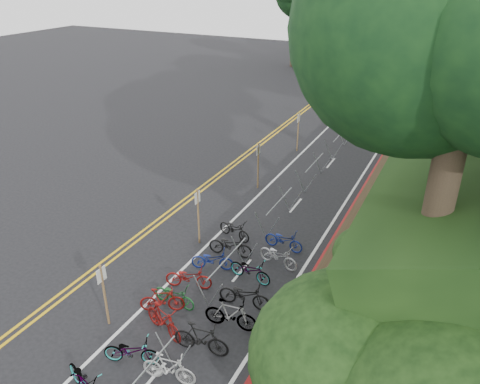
{
  "coord_description": "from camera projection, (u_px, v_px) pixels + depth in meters",
  "views": [
    {
      "loc": [
        9.63,
        -9.37,
        10.71
      ],
      "look_at": [
        1.16,
        7.76,
        1.3
      ],
      "focal_mm": 35.0,
      "sensor_mm": 36.0,
      "label": 1
    }
  ],
  "objects": [
    {
      "name": "red_curb",
      "position": [
        358.0,
        199.0,
        23.46
      ],
      "size": [
        0.25,
        28.0,
        0.1
      ],
      "primitive_type": "cube",
      "color": "maroon",
      "rests_on": "ground"
    },
    {
      "name": "road_markings",
      "position": [
        251.0,
        195.0,
        23.96
      ],
      "size": [
        7.47,
        80.0,
        0.01
      ],
      "color": "gold",
      "rests_on": "ground"
    },
    {
      "name": "signpost_near",
      "position": [
        104.0,
        291.0,
        14.85
      ],
      "size": [
        0.08,
        0.4,
        2.31
      ],
      "color": "brown",
      "rests_on": "ground"
    },
    {
      "name": "bike_racks_rest",
      "position": [
        314.0,
        167.0,
        24.98
      ],
      "size": [
        1.14,
        23.0,
        1.17
      ],
      "color": "#909399",
      "rests_on": "ground"
    },
    {
      "name": "signposts_rest",
      "position": [
        280.0,
        144.0,
        26.48
      ],
      "size": [
        0.08,
        18.4,
        2.5
      ],
      "color": "brown",
      "rests_on": "ground"
    },
    {
      "name": "bike_front",
      "position": [
        162.0,
        300.0,
        15.79
      ],
      "size": [
        1.09,
        1.57,
        0.92
      ],
      "primitive_type": "imported",
      "rotation": [
        0.0,
        0.0,
        2.04
      ],
      "color": "maroon",
      "rests_on": "ground"
    },
    {
      "name": "bike_rack_front",
      "position": [
        147.0,
        379.0,
        12.23
      ],
      "size": [
        1.19,
        2.69,
        1.26
      ],
      "color": "#909399",
      "rests_on": "ground"
    },
    {
      "name": "ground",
      "position": [
        110.0,
        308.0,
        16.1
      ],
      "size": [
        120.0,
        120.0,
        0.0
      ],
      "primitive_type": "plane",
      "color": "black",
      "rests_on": "ground"
    },
    {
      "name": "bike_valet",
      "position": [
        208.0,
        296.0,
        15.96
      ],
      "size": [
        3.52,
        11.06,
        1.08
      ],
      "color": "slate",
      "rests_on": "ground"
    }
  ]
}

